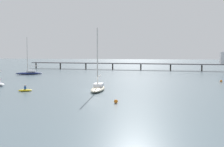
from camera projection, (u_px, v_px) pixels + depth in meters
ground_plane at (95, 91)px, 47.36m from camera, size 400.00×400.00×0.00m
pier at (166, 61)px, 99.31m from camera, size 78.21×11.04×6.76m
sailboat_navy at (29, 72)px, 81.80m from camera, size 8.11×4.61×11.16m
sailboat_cream at (98, 87)px, 47.73m from camera, size 2.30×7.47×10.91m
dinghy_yellow at (25, 90)px, 47.15m from camera, size 2.57×1.94×1.14m
mooring_buoy_mid at (221, 81)px, 61.11m from camera, size 0.52×0.52×0.52m
mooring_buoy_near at (116, 101)px, 36.18m from camera, size 0.53×0.53×0.53m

